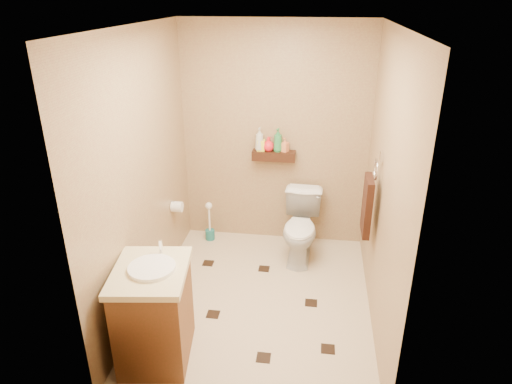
# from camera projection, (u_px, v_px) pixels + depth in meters

# --- Properties ---
(ground) EXTENTS (2.50, 2.50, 0.00)m
(ground) POSITION_uv_depth(u_px,v_px,m) (259.00, 301.00, 4.21)
(ground) COLOR #CAB794
(ground) RESTS_ON ground
(wall_back) EXTENTS (2.00, 0.04, 2.40)m
(wall_back) POSITION_uv_depth(u_px,v_px,m) (275.00, 137.00, 4.86)
(wall_back) COLOR tan
(wall_back) RESTS_ON ground
(wall_front) EXTENTS (2.00, 0.04, 2.40)m
(wall_front) POSITION_uv_depth(u_px,v_px,m) (231.00, 264.00, 2.60)
(wall_front) COLOR tan
(wall_front) RESTS_ON ground
(wall_left) EXTENTS (0.04, 2.50, 2.40)m
(wall_left) POSITION_uv_depth(u_px,v_px,m) (143.00, 175.00, 3.85)
(wall_left) COLOR tan
(wall_left) RESTS_ON ground
(wall_right) EXTENTS (0.04, 2.50, 2.40)m
(wall_right) POSITION_uv_depth(u_px,v_px,m) (385.00, 188.00, 3.60)
(wall_right) COLOR tan
(wall_right) RESTS_ON ground
(ceiling) EXTENTS (2.00, 2.50, 0.02)m
(ceiling) POSITION_uv_depth(u_px,v_px,m) (260.00, 26.00, 3.24)
(ceiling) COLOR silver
(ceiling) RESTS_ON wall_back
(wall_shelf) EXTENTS (0.46, 0.14, 0.10)m
(wall_shelf) POSITION_uv_depth(u_px,v_px,m) (274.00, 156.00, 4.86)
(wall_shelf) COLOR #381B0F
(wall_shelf) RESTS_ON wall_back
(floor_accents) EXTENTS (1.35, 1.37, 0.01)m
(floor_accents) POSITION_uv_depth(u_px,v_px,m) (262.00, 305.00, 4.16)
(floor_accents) COLOR black
(floor_accents) RESTS_ON ground
(toilet) EXTENTS (0.42, 0.70, 0.70)m
(toilet) POSITION_uv_depth(u_px,v_px,m) (301.00, 228.00, 4.78)
(toilet) COLOR white
(toilet) RESTS_ON ground
(vanity) EXTENTS (0.61, 0.71, 0.91)m
(vanity) POSITION_uv_depth(u_px,v_px,m) (154.00, 312.00, 3.44)
(vanity) COLOR brown
(vanity) RESTS_ON ground
(toilet_brush) EXTENTS (0.11, 0.11, 0.47)m
(toilet_brush) POSITION_uv_depth(u_px,v_px,m) (210.00, 227.00, 5.21)
(toilet_brush) COLOR #1B6D6F
(toilet_brush) RESTS_ON ground
(towel_ring) EXTENTS (0.12, 0.30, 0.76)m
(towel_ring) POSITION_uv_depth(u_px,v_px,m) (368.00, 203.00, 3.94)
(towel_ring) COLOR silver
(towel_ring) RESTS_ON wall_right
(toilet_paper) EXTENTS (0.12, 0.11, 0.12)m
(toilet_paper) POSITION_uv_depth(u_px,v_px,m) (177.00, 207.00, 4.68)
(toilet_paper) COLOR white
(toilet_paper) RESTS_ON wall_left
(bottle_a) EXTENTS (0.10, 0.10, 0.25)m
(bottle_a) POSITION_uv_depth(u_px,v_px,m) (260.00, 139.00, 4.81)
(bottle_a) COLOR beige
(bottle_a) RESTS_ON wall_shelf
(bottle_b) EXTENTS (0.08, 0.08, 0.18)m
(bottle_b) POSITION_uv_depth(u_px,v_px,m) (261.00, 143.00, 4.82)
(bottle_b) COLOR #FFFC35
(bottle_b) RESTS_ON wall_shelf
(bottle_c) EXTENTS (0.15, 0.15, 0.15)m
(bottle_c) POSITION_uv_depth(u_px,v_px,m) (268.00, 144.00, 4.82)
(bottle_c) COLOR red
(bottle_c) RESTS_ON wall_shelf
(bottle_d) EXTENTS (0.13, 0.13, 0.25)m
(bottle_d) POSITION_uv_depth(u_px,v_px,m) (278.00, 140.00, 4.79)
(bottle_d) COLOR #2C8547
(bottle_d) RESTS_ON wall_shelf
(bottle_e) EXTENTS (0.09, 0.09, 0.15)m
(bottle_e) POSITION_uv_depth(u_px,v_px,m) (285.00, 145.00, 4.80)
(bottle_e) COLOR #E9814D
(bottle_e) RESTS_ON wall_shelf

